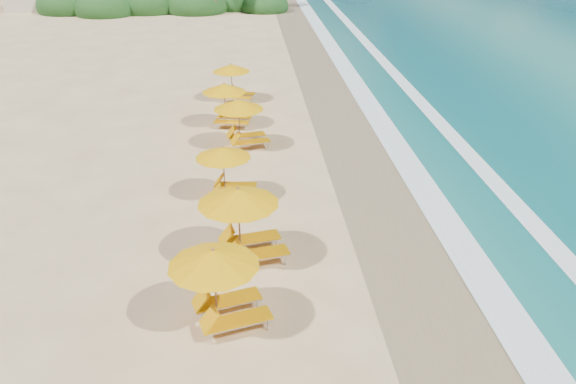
{
  "coord_description": "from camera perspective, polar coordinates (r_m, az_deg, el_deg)",
  "views": [
    {
      "loc": [
        -1.35,
        -17.71,
        9.99
      ],
      "look_at": [
        0.0,
        0.0,
        1.2
      ],
      "focal_mm": 36.35,
      "sensor_mm": 36.0,
      "label": 1
    }
  ],
  "objects": [
    {
      "name": "wet_sand",
      "position": [
        21.02,
        10.95,
        -2.55
      ],
      "size": [
        4.0,
        160.0,
        0.01
      ],
      "primitive_type": "cube",
      "color": "#8C7B53",
      "rests_on": "ground"
    },
    {
      "name": "station_3",
      "position": [
        17.77,
        -4.2,
        -2.63
      ],
      "size": [
        3.08,
        2.96,
        2.51
      ],
      "rotation": [
        0.0,
        0.0,
        0.23
      ],
      "color": "olive",
      "rests_on": "ground"
    },
    {
      "name": "station_2",
      "position": [
        15.16,
        -6.48,
        -8.67
      ],
      "size": [
        2.99,
        2.91,
        2.38
      ],
      "rotation": [
        0.0,
        0.0,
        0.29
      ],
      "color": "olive",
      "rests_on": "ground"
    },
    {
      "name": "treeline",
      "position": [
        64.43,
        -12.59,
        17.73
      ],
      "size": [
        25.8,
        8.8,
        9.74
      ],
      "color": "#163D14",
      "rests_on": "ground"
    },
    {
      "name": "station_6",
      "position": [
        29.21,
        -5.87,
        8.77
      ],
      "size": [
        2.67,
        2.55,
        2.22
      ],
      "rotation": [
        0.0,
        0.0,
        -0.19
      ],
      "color": "olive",
      "rests_on": "ground"
    },
    {
      "name": "ground",
      "position": [
        20.38,
        0.0,
        -3.03
      ],
      "size": [
        160.0,
        160.0,
        0.0
      ],
      "primitive_type": "plane",
      "color": "#DAB780",
      "rests_on": "ground"
    },
    {
      "name": "surf_foam",
      "position": [
        21.86,
        17.81,
        -2.16
      ],
      "size": [
        4.0,
        160.0,
        0.01
      ],
      "color": "white",
      "rests_on": "ground"
    },
    {
      "name": "station_7",
      "position": [
        33.21,
        -5.25,
        10.87
      ],
      "size": [
        2.66,
        2.57,
        2.13
      ],
      "rotation": [
        0.0,
        0.0,
        -0.27
      ],
      "color": "olive",
      "rests_on": "ground"
    },
    {
      "name": "station_4",
      "position": [
        21.73,
        -5.87,
        2.26
      ],
      "size": [
        2.4,
        2.25,
        2.1
      ],
      "rotation": [
        0.0,
        0.0,
        -0.1
      ],
      "color": "olive",
      "rests_on": "ground"
    },
    {
      "name": "station_5",
      "position": [
        26.5,
        -4.43,
        7.08
      ],
      "size": [
        2.79,
        2.68,
        2.3
      ],
      "rotation": [
        0.0,
        0.0,
        0.21
      ],
      "color": "olive",
      "rests_on": "ground"
    }
  ]
}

